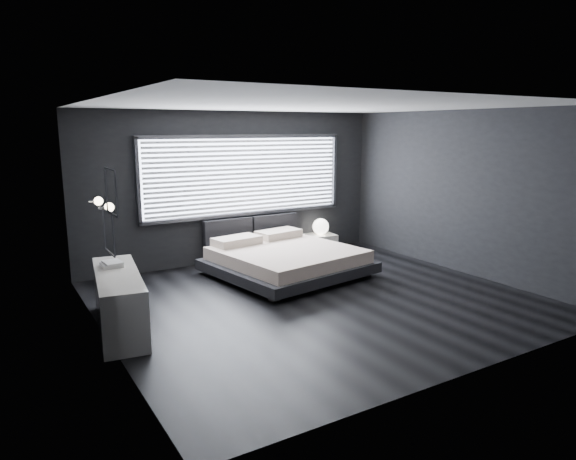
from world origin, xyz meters
TOP-DOWN VIEW (x-y plane):
  - room at (0.00, 0.00)m, footprint 6.04×6.00m
  - window at (0.20, 2.70)m, footprint 4.14×0.09m
  - headboard at (0.26, 2.64)m, footprint 1.96×0.16m
  - sconce_near at (-2.88, 0.05)m, footprint 0.18×0.11m
  - sconce_far at (-2.88, 0.65)m, footprint 0.18×0.11m
  - wall_art_upper at (-2.98, -0.55)m, footprint 0.01×0.48m
  - wall_art_lower at (-2.98, -0.30)m, footprint 0.01×0.48m
  - bed at (0.26, 1.35)m, footprint 2.65×2.56m
  - nightstand at (1.77, 2.50)m, footprint 0.64×0.56m
  - orb_lamp at (1.77, 2.48)m, footprint 0.33×0.33m
  - dresser at (-2.78, 0.34)m, footprint 0.78×1.89m
  - book_stack at (-2.76, 0.69)m, footprint 0.26×0.34m

SIDE VIEW (x-z plane):
  - nightstand at x=1.77m, z-range 0.00..0.34m
  - bed at x=0.26m, z-range -0.02..0.58m
  - dresser at x=-2.78m, z-range 0.00..0.73m
  - orb_lamp at x=1.77m, z-range 0.34..0.68m
  - headboard at x=0.26m, z-range 0.31..0.83m
  - book_stack at x=-2.76m, z-range 0.73..0.80m
  - wall_art_lower at x=-2.98m, z-range 1.14..1.62m
  - room at x=0.00m, z-range 0.00..2.80m
  - sconce_near at x=-2.88m, z-range 1.55..1.66m
  - sconce_far at x=-2.88m, z-range 1.55..1.66m
  - window at x=0.20m, z-range 0.85..2.37m
  - wall_art_upper at x=-2.98m, z-range 1.61..2.09m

